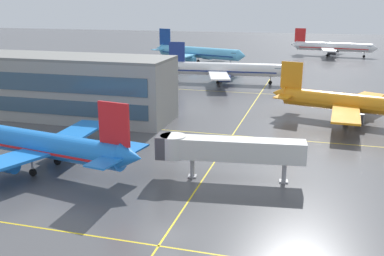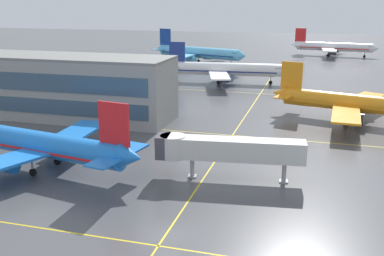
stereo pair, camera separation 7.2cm
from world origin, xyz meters
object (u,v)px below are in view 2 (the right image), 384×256
at_px(airliner_second_row, 358,104).
at_px(airliner_far_right_stand, 333,47).
at_px(airliner_third_row, 225,69).
at_px(airliner_front_gate, 36,144).
at_px(jet_bridge, 219,149).
at_px(airliner_far_left_stand, 198,53).

xyz_separation_m(airliner_second_row, airliner_far_right_stand, (-2.21, 110.57, 0.17)).
xyz_separation_m(airliner_second_row, airliner_third_row, (-32.87, 35.31, 0.18)).
bearing_deg(airliner_second_row, airliner_front_gate, -139.30).
bearing_deg(airliner_second_row, jet_bridge, -119.07).
distance_m(airliner_second_row, jet_bridge, 39.45).
bearing_deg(airliner_far_right_stand, airliner_second_row, -88.86).
bearing_deg(airliner_far_right_stand, airliner_far_left_stand, -140.77).
xyz_separation_m(airliner_front_gate, airliner_far_left_stand, (-6.52, 108.97, 0.57)).
height_order(airliner_front_gate, airliner_far_left_stand, airliner_far_left_stand).
bearing_deg(airliner_far_right_stand, airliner_third_row, -112.17).
height_order(airliner_far_left_stand, jet_bridge, airliner_far_left_stand).
xyz_separation_m(airliner_far_left_stand, airliner_far_right_stand, (48.20, 39.35, -0.38)).
bearing_deg(airliner_far_left_stand, airliner_far_right_stand, 39.23).
height_order(airliner_front_gate, airliner_third_row, airliner_third_row).
xyz_separation_m(airliner_front_gate, airliner_far_right_stand, (41.68, 148.32, 0.19)).
bearing_deg(airliner_far_left_stand, airliner_third_row, -63.97).
height_order(airliner_front_gate, jet_bridge, airliner_front_gate).
height_order(airliner_front_gate, airliner_far_right_stand, airliner_far_right_stand).
bearing_deg(jet_bridge, airliner_second_row, 60.93).
bearing_deg(airliner_far_left_stand, airliner_front_gate, -86.58).
height_order(airliner_front_gate, airliner_second_row, airliner_second_row).
relative_size(airliner_front_gate, airliner_second_row, 1.00).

